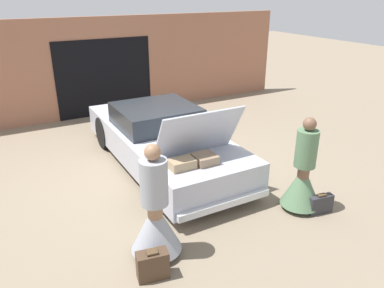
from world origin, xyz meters
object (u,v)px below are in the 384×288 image
object	(u,v)px
car	(162,139)
person_right	(303,178)
suitcase_beside_right_person	(320,204)
suitcase_beside_left_person	(153,265)
person_left	(155,217)

from	to	relation	value
car	person_right	size ratio (longest dim) A/B	2.96
person_right	suitcase_beside_right_person	xyz separation A→B (m)	(0.18, -0.28, -0.42)
car	suitcase_beside_right_person	size ratio (longest dim) A/B	10.84
suitcase_beside_left_person	person_left	bearing A→B (deg)	60.33
person_right	suitcase_beside_left_person	size ratio (longest dim) A/B	3.73
person_right	suitcase_beside_right_person	bearing A→B (deg)	-159.75
person_right	person_left	bearing A→B (deg)	75.26
person_left	suitcase_beside_right_person	xyz separation A→B (m)	(2.83, -0.37, -0.43)
suitcase_beside_left_person	suitcase_beside_right_person	xyz separation A→B (m)	(3.07, 0.05, -0.03)
person_right	suitcase_beside_left_person	distance (m)	2.93
car	person_left	bearing A→B (deg)	-116.19
car	suitcase_beside_left_person	xyz separation A→B (m)	(-1.56, -3.11, -0.37)
car	suitcase_beside_right_person	distance (m)	3.43
person_left	suitcase_beside_right_person	world-z (taller)	person_left
person_left	person_right	world-z (taller)	person_left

